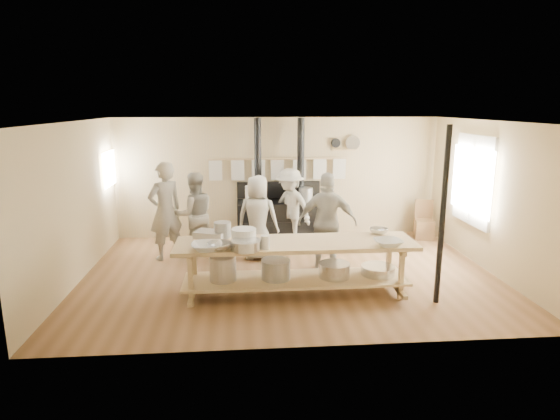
{
  "coord_description": "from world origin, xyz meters",
  "views": [
    {
      "loc": [
        -0.79,
        -7.6,
        2.86
      ],
      "look_at": [
        -0.15,
        0.2,
        1.09
      ],
      "focal_mm": 30.0,
      "sensor_mm": 36.0,
      "label": 1
    }
  ],
  "objects_px": {
    "roasting_pan": "(211,234)",
    "cook_by_window": "(290,207)",
    "cook_center": "(258,218)",
    "cook_right": "(327,222)",
    "prep_table": "(295,262)",
    "chair": "(424,227)",
    "stove": "(279,216)",
    "cook_far_left": "(165,211)",
    "cook_left": "(195,215)"
  },
  "relations": [
    {
      "from": "prep_table",
      "to": "roasting_pan",
      "type": "distance_m",
      "value": 1.38
    },
    {
      "from": "cook_left",
      "to": "cook_right",
      "type": "xyz_separation_m",
      "value": [
        2.38,
        -1.01,
        0.06
      ]
    },
    {
      "from": "cook_center",
      "to": "roasting_pan",
      "type": "xyz_separation_m",
      "value": [
        -0.78,
        -1.43,
        0.1
      ]
    },
    {
      "from": "prep_table",
      "to": "cook_right",
      "type": "height_order",
      "value": "cook_right"
    },
    {
      "from": "cook_far_left",
      "to": "cook_left",
      "type": "xyz_separation_m",
      "value": [
        0.52,
        0.14,
        -0.11
      ]
    },
    {
      "from": "chair",
      "to": "prep_table",
      "type": "bearing_deg",
      "value": -125.41
    },
    {
      "from": "cook_center",
      "to": "chair",
      "type": "height_order",
      "value": "cook_center"
    },
    {
      "from": "cook_center",
      "to": "roasting_pan",
      "type": "height_order",
      "value": "cook_center"
    },
    {
      "from": "stove",
      "to": "roasting_pan",
      "type": "xyz_separation_m",
      "value": [
        -1.28,
        -2.69,
        0.38
      ]
    },
    {
      "from": "chair",
      "to": "roasting_pan",
      "type": "relative_size",
      "value": 1.79
    },
    {
      "from": "stove",
      "to": "cook_by_window",
      "type": "bearing_deg",
      "value": -63.32
    },
    {
      "from": "roasting_pan",
      "to": "cook_by_window",
      "type": "bearing_deg",
      "value": 57.47
    },
    {
      "from": "stove",
      "to": "cook_right",
      "type": "relative_size",
      "value": 1.5
    },
    {
      "from": "prep_table",
      "to": "stove",
      "type": "bearing_deg",
      "value": 89.96
    },
    {
      "from": "cook_right",
      "to": "cook_by_window",
      "type": "bearing_deg",
      "value": -60.54
    },
    {
      "from": "stove",
      "to": "cook_right",
      "type": "xyz_separation_m",
      "value": [
        0.68,
        -1.96,
        0.35
      ]
    },
    {
      "from": "stove",
      "to": "chair",
      "type": "relative_size",
      "value": 3.12
    },
    {
      "from": "cook_by_window",
      "to": "roasting_pan",
      "type": "relative_size",
      "value": 3.43
    },
    {
      "from": "cook_far_left",
      "to": "chair",
      "type": "distance_m",
      "value": 5.5
    },
    {
      "from": "stove",
      "to": "roasting_pan",
      "type": "height_order",
      "value": "stove"
    },
    {
      "from": "stove",
      "to": "prep_table",
      "type": "xyz_separation_m",
      "value": [
        -0.0,
        -3.02,
        -0.0
      ]
    },
    {
      "from": "cook_by_window",
      "to": "roasting_pan",
      "type": "distance_m",
      "value": 2.74
    },
    {
      "from": "cook_right",
      "to": "cook_center",
      "type": "bearing_deg",
      "value": -18.38
    },
    {
      "from": "cook_center",
      "to": "cook_right",
      "type": "bearing_deg",
      "value": 165.68
    },
    {
      "from": "cook_by_window",
      "to": "chair",
      "type": "relative_size",
      "value": 1.92
    },
    {
      "from": "cook_right",
      "to": "chair",
      "type": "xyz_separation_m",
      "value": [
        2.48,
        1.81,
        -0.62
      ]
    },
    {
      "from": "prep_table",
      "to": "cook_by_window",
      "type": "distance_m",
      "value": 2.66
    },
    {
      "from": "cook_far_left",
      "to": "cook_right",
      "type": "relative_size",
      "value": 1.06
    },
    {
      "from": "cook_by_window",
      "to": "roasting_pan",
      "type": "bearing_deg",
      "value": -79.04
    },
    {
      "from": "chair",
      "to": "stove",
      "type": "bearing_deg",
      "value": -170.34
    },
    {
      "from": "stove",
      "to": "cook_left",
      "type": "height_order",
      "value": "stove"
    },
    {
      "from": "stove",
      "to": "chair",
      "type": "xyz_separation_m",
      "value": [
        3.16,
        -0.15,
        -0.27
      ]
    },
    {
      "from": "cook_far_left",
      "to": "cook_center",
      "type": "xyz_separation_m",
      "value": [
        1.72,
        -0.17,
        -0.12
      ]
    },
    {
      "from": "cook_left",
      "to": "cook_center",
      "type": "xyz_separation_m",
      "value": [
        1.2,
        -0.31,
        -0.01
      ]
    },
    {
      "from": "stove",
      "to": "chair",
      "type": "bearing_deg",
      "value": -2.74
    },
    {
      "from": "prep_table",
      "to": "cook_far_left",
      "type": "xyz_separation_m",
      "value": [
        -2.22,
        1.93,
        0.4
      ]
    },
    {
      "from": "stove",
      "to": "cook_left",
      "type": "distance_m",
      "value": 1.97
    },
    {
      "from": "cook_far_left",
      "to": "chair",
      "type": "relative_size",
      "value": 2.22
    },
    {
      "from": "chair",
      "to": "roasting_pan",
      "type": "bearing_deg",
      "value": -137.88
    },
    {
      "from": "stove",
      "to": "roasting_pan",
      "type": "bearing_deg",
      "value": -115.5
    },
    {
      "from": "cook_right",
      "to": "roasting_pan",
      "type": "height_order",
      "value": "cook_right"
    },
    {
      "from": "cook_right",
      "to": "chair",
      "type": "relative_size",
      "value": 2.08
    },
    {
      "from": "roasting_pan",
      "to": "cook_right",
      "type": "bearing_deg",
      "value": 20.32
    },
    {
      "from": "cook_far_left",
      "to": "cook_right",
      "type": "xyz_separation_m",
      "value": [
        2.9,
        -0.87,
        -0.06
      ]
    },
    {
      "from": "cook_far_left",
      "to": "stove",
      "type": "bearing_deg",
      "value": 168.59
    },
    {
      "from": "prep_table",
      "to": "chair",
      "type": "relative_size",
      "value": 4.32
    },
    {
      "from": "prep_table",
      "to": "cook_center",
      "type": "bearing_deg",
      "value": 105.9
    },
    {
      "from": "cook_far_left",
      "to": "roasting_pan",
      "type": "relative_size",
      "value": 3.97
    },
    {
      "from": "stove",
      "to": "cook_by_window",
      "type": "height_order",
      "value": "stove"
    },
    {
      "from": "prep_table",
      "to": "cook_by_window",
      "type": "relative_size",
      "value": 2.25
    }
  ]
}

